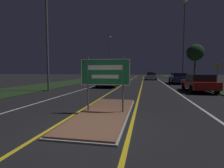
# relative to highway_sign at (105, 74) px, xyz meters

# --- Properties ---
(ground_plane) EXTENTS (160.00, 160.00, 0.00)m
(ground_plane) POSITION_rel_highway_sign_xyz_m (0.00, -1.97, -1.64)
(ground_plane) COLOR black
(median_island) EXTENTS (2.02, 6.18, 0.10)m
(median_island) POSITION_rel_highway_sign_xyz_m (0.00, 0.00, -1.60)
(median_island) COLOR #999993
(median_island) RESTS_ON ground_plane
(verge_left) EXTENTS (5.00, 100.00, 0.08)m
(verge_left) POSITION_rel_highway_sign_xyz_m (-9.50, 18.03, -1.60)
(verge_left) COLOR #1E3319
(verge_left) RESTS_ON ground_plane
(verge_right) EXTENTS (5.00, 100.00, 0.08)m
(verge_right) POSITION_rel_highway_sign_xyz_m (9.50, 18.03, -1.60)
(verge_right) COLOR #1E3319
(verge_right) RESTS_ON ground_plane
(centre_line_yellow_left) EXTENTS (0.12, 70.00, 0.01)m
(centre_line_yellow_left) POSITION_rel_highway_sign_xyz_m (-1.20, 23.03, -1.63)
(centre_line_yellow_left) COLOR gold
(centre_line_yellow_left) RESTS_ON ground_plane
(centre_line_yellow_right) EXTENTS (0.12, 70.00, 0.01)m
(centre_line_yellow_right) POSITION_rel_highway_sign_xyz_m (1.20, 23.03, -1.63)
(centre_line_yellow_right) COLOR gold
(centre_line_yellow_right) RESTS_ON ground_plane
(lane_line_white_left) EXTENTS (0.12, 70.00, 0.01)m
(lane_line_white_left) POSITION_rel_highway_sign_xyz_m (-4.20, 23.03, -1.63)
(lane_line_white_left) COLOR silver
(lane_line_white_left) RESTS_ON ground_plane
(lane_line_white_right) EXTENTS (0.12, 70.00, 0.01)m
(lane_line_white_right) POSITION_rel_highway_sign_xyz_m (4.20, 23.03, -1.63)
(lane_line_white_right) COLOR silver
(lane_line_white_right) RESTS_ON ground_plane
(edge_line_white_left) EXTENTS (0.10, 70.00, 0.01)m
(edge_line_white_left) POSITION_rel_highway_sign_xyz_m (-7.20, 23.03, -1.63)
(edge_line_white_left) COLOR silver
(edge_line_white_left) RESTS_ON ground_plane
(edge_line_white_right) EXTENTS (0.10, 70.00, 0.01)m
(edge_line_white_right) POSITION_rel_highway_sign_xyz_m (7.20, 23.03, -1.63)
(edge_line_white_right) COLOR silver
(edge_line_white_right) RESTS_ON ground_plane
(highway_sign) EXTENTS (2.04, 0.07, 2.25)m
(highway_sign) POSITION_rel_highway_sign_xyz_m (0.00, 0.00, 0.00)
(highway_sign) COLOR #56565B
(highway_sign) RESTS_ON median_island
(streetlight_left_near) EXTENTS (0.51, 0.51, 8.98)m
(streetlight_left_near) POSITION_rel_highway_sign_xyz_m (-6.62, 6.82, 4.07)
(streetlight_left_near) COLOR #56565B
(streetlight_left_near) RESTS_ON ground_plane
(streetlight_left_far) EXTENTS (0.46, 0.46, 9.86)m
(streetlight_left_far) POSITION_rel_highway_sign_xyz_m (-6.58, 33.76, 4.30)
(streetlight_left_far) COLOR #56565B
(streetlight_left_far) RESTS_ON ground_plane
(streetlight_right_near) EXTENTS (0.56, 0.56, 11.21)m
(streetlight_right_near) POSITION_rel_highway_sign_xyz_m (6.65, 18.29, 5.63)
(streetlight_right_near) COLOR #56565B
(streetlight_right_near) RESTS_ON ground_plane
(car_receding_0) EXTENTS (2.04, 4.80, 1.46)m
(car_receding_0) POSITION_rel_highway_sign_xyz_m (6.06, 8.86, -0.86)
(car_receding_0) COLOR maroon
(car_receding_0) RESTS_ON ground_plane
(car_receding_1) EXTENTS (1.99, 4.67, 1.48)m
(car_receding_1) POSITION_rel_highway_sign_xyz_m (5.99, 18.00, -0.84)
(car_receding_1) COLOR navy
(car_receding_1) RESTS_ON ground_plane
(car_receding_2) EXTENTS (2.03, 4.57, 1.38)m
(car_receding_2) POSITION_rel_highway_sign_xyz_m (2.75, 28.44, -0.91)
(car_receding_2) COLOR #B7B7BC
(car_receding_2) RESTS_ON ground_plane
(car_receding_3) EXTENTS (1.99, 4.54, 1.47)m
(car_receding_3) POSITION_rel_highway_sign_xyz_m (2.84, 40.96, -0.85)
(car_receding_3) COLOR #4C514C
(car_receding_3) RESTS_ON ground_plane
(car_approaching_0) EXTENTS (2.01, 4.44, 1.54)m
(car_approaching_0) POSITION_rel_highway_sign_xyz_m (-2.36, 11.87, -0.84)
(car_approaching_0) COLOR navy
(car_approaching_0) RESTS_ON ground_plane
(car_approaching_1) EXTENTS (2.03, 4.71, 1.45)m
(car_approaching_1) POSITION_rel_highway_sign_xyz_m (-6.02, 20.59, -0.87)
(car_approaching_1) COLOR maroon
(car_approaching_1) RESTS_ON ground_plane
(car_approaching_2) EXTENTS (1.89, 4.26, 1.32)m
(car_approaching_2) POSITION_rel_highway_sign_xyz_m (-5.57, 31.30, -0.92)
(car_approaching_2) COLOR maroon
(car_approaching_2) RESTS_ON ground_plane
(warning_sign) EXTENTS (0.60, 0.06, 2.51)m
(warning_sign) POSITION_rel_highway_sign_xyz_m (9.32, 13.87, -0.05)
(warning_sign) COLOR #56565B
(warning_sign) RESTS_ON verge_right
(roadside_palm_right) EXTENTS (2.56, 2.56, 5.79)m
(roadside_palm_right) POSITION_rel_highway_sign_xyz_m (9.12, 22.13, 2.92)
(roadside_palm_right) COLOR #4C3823
(roadside_palm_right) RESTS_ON verge_right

